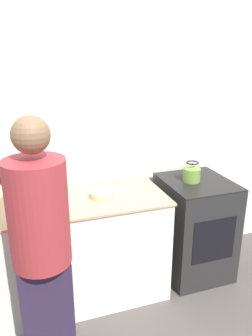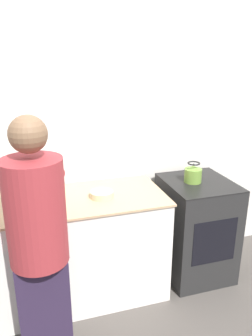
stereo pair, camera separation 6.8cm
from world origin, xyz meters
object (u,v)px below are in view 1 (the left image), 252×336
Objects in this scene: person at (41,242)px; bowl_prep at (102,194)px; cutting_board at (34,202)px; kettle at (192,173)px; oven at (194,227)px; knife at (38,201)px.

bowl_prep is at bearing 45.81° from person.
cutting_board is 1.51× the size of bowl_prep.
person is 0.75m from bowl_prep.
kettle reaches higher than cutting_board.
person is 9.37× the size of kettle.
cutting_board is at bearing 89.75° from person.
kettle reaches higher than oven.
knife is at bearing 179.40° from oven.
bowl_prep is (0.52, -0.06, 0.02)m from cutting_board.
person reaches higher than knife.
kettle is at bearing 2.84° from bowl_prep.
cutting_board is at bearing 179.25° from kettle.
cutting_board is 1.60× the size of kettle.
knife is at bearing 87.43° from person.
cutting_board is 1.43× the size of knife.
cutting_board is (0.00, 0.60, 0.00)m from person.
oven is 1.47m from knife.
bowl_prep is (-0.83, -0.04, -0.07)m from kettle.
oven is 0.54m from kettle.
oven reaches higher than cutting_board.
bowl_prep is at bearing -6.47° from cutting_board.
knife reaches higher than cutting_board.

